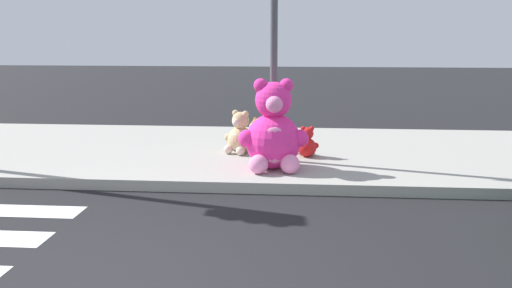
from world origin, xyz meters
name	(u,v)px	position (x,y,z in m)	size (l,w,h in m)	color
sidewalk	(217,152)	(0.00, 5.20, 0.07)	(28.00, 4.40, 0.15)	#9E9B93
sign_pole	(274,48)	(1.00, 4.40, 1.85)	(0.56, 0.11, 3.20)	#4C4C51
plush_pink_large	(273,133)	(1.03, 3.81, 0.67)	(0.99, 0.89, 1.29)	#F22D93
plush_red	(307,144)	(1.52, 4.67, 0.34)	(0.38, 0.33, 0.49)	red
plush_brown	(256,136)	(0.66, 5.31, 0.35)	(0.37, 0.37, 0.51)	olive
plush_lime	(276,138)	(1.00, 5.01, 0.37)	(0.38, 0.42, 0.54)	#8CD133
plush_tan	(240,136)	(0.43, 4.85, 0.43)	(0.49, 0.50, 0.70)	tan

